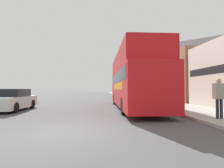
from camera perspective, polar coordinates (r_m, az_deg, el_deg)
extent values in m
plane|color=#4C4C4F|center=(26.80, -7.59, -4.80)|extent=(144.00, 144.00, 0.00)
cube|color=#ADAAA3|center=(24.58, 10.11, -4.91)|extent=(3.68, 108.00, 0.14)
cube|color=#9E664C|center=(29.21, 17.65, 0.98)|extent=(6.00, 22.91, 5.56)
pyramid|color=#383333|center=(29.73, 17.57, 9.49)|extent=(6.00, 22.91, 3.26)
cube|color=red|center=(13.31, 6.95, -1.34)|extent=(2.80, 11.33, 2.52)
cube|color=orange|center=(12.75, 7.39, -0.76)|extent=(2.69, 6.26, 0.45)
cube|color=black|center=(13.33, 6.93, 1.92)|extent=(2.81, 10.43, 0.70)
cube|color=red|center=(13.38, 6.93, 4.27)|extent=(2.78, 10.43, 0.10)
cube|color=red|center=(13.30, 1.67, 7.11)|extent=(0.33, 10.36, 1.20)
cube|color=red|center=(13.73, 12.00, 6.87)|extent=(0.33, 10.36, 1.20)
cube|color=red|center=(8.54, 13.18, 12.15)|extent=(2.52, 0.13, 1.20)
cube|color=red|center=(17.77, 4.40, 4.89)|extent=(2.56, 1.64, 1.20)
cylinder|color=black|center=(16.66, 0.95, -4.98)|extent=(0.30, 1.01, 1.00)
cylinder|color=black|center=(16.98, 8.65, -4.90)|extent=(0.30, 1.01, 1.00)
cylinder|color=black|center=(9.95, 3.84, -7.19)|extent=(0.30, 1.01, 1.00)
cylinder|color=black|center=(10.47, 16.36, -6.85)|extent=(0.30, 1.01, 1.00)
cube|color=silver|center=(20.96, 4.44, -4.27)|extent=(1.76, 4.01, 0.66)
cube|color=black|center=(20.82, 4.48, -2.68)|extent=(1.53, 1.93, 0.51)
cylinder|color=black|center=(22.10, 1.95, -4.62)|extent=(0.21, 0.66, 0.66)
cylinder|color=black|center=(22.31, 5.98, -4.58)|extent=(0.21, 0.66, 0.66)
cylinder|color=black|center=(19.64, 2.69, -4.98)|extent=(0.21, 0.66, 0.66)
cylinder|color=black|center=(19.88, 7.21, -4.93)|extent=(0.21, 0.66, 0.66)
cube|color=silver|center=(13.77, -29.68, -5.18)|extent=(1.75, 4.39, 0.77)
cube|color=black|center=(13.87, -29.41, -2.49)|extent=(1.53, 2.11, 0.52)
cylinder|color=black|center=(12.23, -29.05, -6.77)|extent=(0.20, 0.66, 0.66)
cylinder|color=black|center=(14.73, -24.61, -5.93)|extent=(0.20, 0.66, 0.66)
cylinder|color=black|center=(15.35, -30.21, -5.68)|extent=(0.20, 0.66, 0.66)
cylinder|color=#232328|center=(9.19, 31.18, -6.92)|extent=(0.13, 0.13, 0.88)
cylinder|color=#232328|center=(9.30, 32.10, -6.84)|extent=(0.13, 0.13, 0.88)
cube|color=gray|center=(9.20, 31.57, -1.99)|extent=(0.48, 0.26, 0.70)
sphere|color=tan|center=(9.21, 31.52, 0.94)|extent=(0.24, 0.24, 0.24)
cylinder|color=black|center=(12.73, 17.91, 2.28)|extent=(0.13, 0.13, 4.36)
cylinder|color=silver|center=(13.12, 17.82, 12.82)|extent=(0.32, 0.32, 0.45)
cone|color=black|center=(13.21, 17.80, 14.23)|extent=(0.35, 0.35, 0.22)
cylinder|color=black|center=(20.82, 8.81, 0.81)|extent=(0.13, 0.13, 4.44)
cylinder|color=silver|center=(21.06, 8.78, 7.46)|extent=(0.32, 0.32, 0.45)
cone|color=black|center=(21.12, 8.77, 8.36)|extent=(0.35, 0.35, 0.22)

